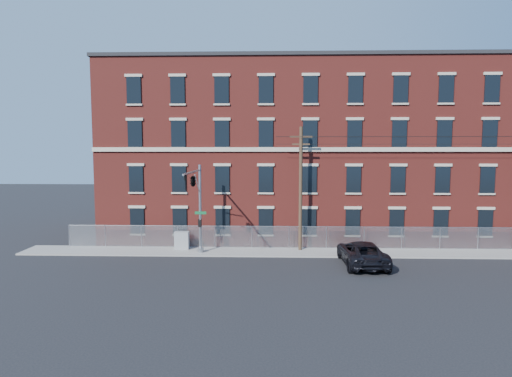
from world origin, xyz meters
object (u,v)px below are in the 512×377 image
at_px(utility_pole_near, 301,186).
at_px(traffic_signal_mast, 195,189).
at_px(pickup_truck, 362,253).
at_px(utility_cabinet, 182,240).

bearing_deg(utility_pole_near, traffic_signal_mast, -156.86).
relative_size(traffic_signal_mast, pickup_truck, 1.13).
distance_m(pickup_truck, utility_cabinet, 14.43).
xyz_separation_m(traffic_signal_mast, utility_pole_near, (8.00, 3.42, -0.05)).
relative_size(traffic_signal_mast, utility_cabinet, 4.81).
relative_size(traffic_signal_mast, utility_pole_near, 0.70).
xyz_separation_m(pickup_truck, utility_cabinet, (-13.90, 3.86, -0.02)).
height_order(traffic_signal_mast, utility_pole_near, utility_pole_near).
distance_m(utility_pole_near, utility_cabinet, 10.71).
bearing_deg(utility_cabinet, pickup_truck, -15.94).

